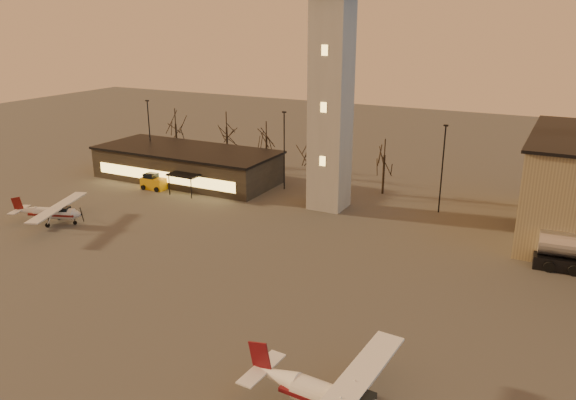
{
  "coord_description": "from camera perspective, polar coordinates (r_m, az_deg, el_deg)",
  "views": [
    {
      "loc": [
        24.57,
        -27.91,
        21.22
      ],
      "look_at": [
        3.41,
        13.0,
        6.26
      ],
      "focal_mm": 35.0,
      "sensor_mm": 36.0,
      "label": 1
    }
  ],
  "objects": [
    {
      "name": "terminal",
      "position": [
        78.22,
        -10.22,
        3.6
      ],
      "size": [
        25.4,
        12.2,
        4.3
      ],
      "color": "black",
      "rests_on": "ground"
    },
    {
      "name": "service_cart",
      "position": [
        74.98,
        -13.48,
        1.67
      ],
      "size": [
        3.25,
        2.11,
        2.04
      ],
      "rotation": [
        0.0,
        0.0,
        0.02
      ],
      "color": "#DB9D0C",
      "rests_on": "ground"
    },
    {
      "name": "tree_row",
      "position": [
        78.72,
        -2.33,
        6.79
      ],
      "size": [
        37.2,
        9.2,
        8.8
      ],
      "color": "black",
      "rests_on": "ground"
    },
    {
      "name": "light_poles",
      "position": [
        65.58,
        4.99,
        3.98
      ],
      "size": [
        58.5,
        12.25,
        10.14
      ],
      "color": "black",
      "rests_on": "ground"
    },
    {
      "name": "ground",
      "position": [
        42.81,
        -12.42,
        -12.18
      ],
      "size": [
        220.0,
        220.0,
        0.0
      ],
      "primitive_type": "plane",
      "color": "#484643",
      "rests_on": "ground"
    },
    {
      "name": "control_tower",
      "position": [
        63.1,
        4.47,
        13.5
      ],
      "size": [
        6.8,
        6.8,
        32.6
      ],
      "color": "gray",
      "rests_on": "ground"
    },
    {
      "name": "cessna_rear",
      "position": [
        65.45,
        -22.5,
        -1.42
      ],
      "size": [
        8.46,
        10.33,
        2.9
      ],
      "rotation": [
        0.0,
        0.0,
        0.35
      ],
      "color": "silver",
      "rests_on": "ground"
    }
  ]
}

